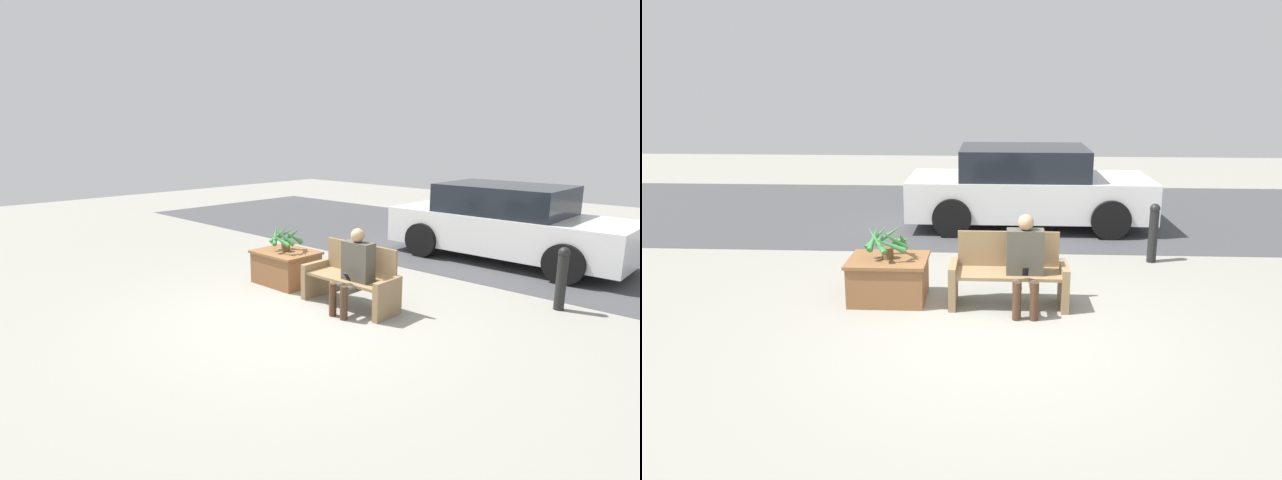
% 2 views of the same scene
% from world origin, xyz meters
% --- Properties ---
extents(ground_plane, '(30.00, 30.00, 0.00)m').
position_xyz_m(ground_plane, '(0.00, 0.00, 0.00)').
color(ground_plane, gray).
extents(road_surface, '(20.00, 6.00, 0.01)m').
position_xyz_m(road_surface, '(0.00, 6.09, 0.00)').
color(road_surface, '#424244').
rests_on(road_surface, ground_plane).
extents(bench, '(1.44, 0.54, 0.88)m').
position_xyz_m(bench, '(0.15, 0.85, 0.39)').
color(bench, '#8C704C').
rests_on(bench, ground_plane).
extents(person_seated, '(0.44, 0.57, 1.17)m').
position_xyz_m(person_seated, '(0.35, 0.67, 0.64)').
color(person_seated, '#4C473D').
rests_on(person_seated, ground_plane).
extents(planter_box, '(0.98, 0.80, 0.54)m').
position_xyz_m(planter_box, '(-1.34, 0.93, 0.29)').
color(planter_box, brown).
rests_on(planter_box, ground_plane).
extents(potted_plant, '(0.62, 0.60, 0.44)m').
position_xyz_m(potted_plant, '(-1.34, 0.93, 0.78)').
color(potted_plant, brown).
rests_on(potted_plant, planter_box).
extents(parked_car, '(4.41, 1.98, 1.48)m').
position_xyz_m(parked_car, '(0.57, 4.96, 0.73)').
color(parked_car, silver).
rests_on(parked_car, ground_plane).
extents(bollard_post, '(0.15, 0.15, 0.90)m').
position_xyz_m(bollard_post, '(2.37, 2.75, 0.48)').
color(bollard_post, black).
rests_on(bollard_post, ground_plane).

